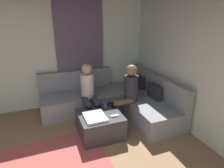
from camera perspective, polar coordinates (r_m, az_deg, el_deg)
wall_left at (r=4.60m, az=-25.96°, el=8.59°), size 0.12×6.00×2.70m
curtain_panel at (r=4.60m, az=-9.42°, el=9.03°), size 0.06×1.10×2.50m
sectional_couch at (r=4.36m, az=0.91°, el=-4.75°), size 2.10×2.55×0.87m
ottoman at (r=3.59m, az=-3.62°, el=-11.87°), size 0.76×0.76×0.42m
folded_blanket at (r=3.36m, az=-5.16°, el=-9.74°), size 0.44×0.36×0.04m
coffee_mug at (r=3.70m, az=-2.08°, el=-6.27°), size 0.08×0.08×0.10m
game_remote at (r=3.40m, az=0.82°, el=-9.50°), size 0.05×0.15×0.02m
person_on_couch_back at (r=3.83m, az=4.34°, el=-2.24°), size 0.30×0.60×1.20m
person_on_couch_side at (r=3.90m, az=-6.92°, el=-1.94°), size 0.60×0.30×1.20m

